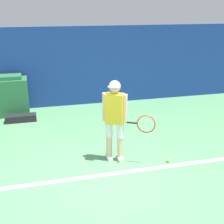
{
  "coord_description": "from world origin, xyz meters",
  "views": [
    {
      "loc": [
        -1.07,
        -4.6,
        2.91
      ],
      "look_at": [
        0.39,
        0.96,
        0.93
      ],
      "focal_mm": 50.0,
      "sensor_mm": 36.0,
      "label": 1
    }
  ],
  "objects_px": {
    "tennis_player": "(116,118)",
    "tennis_ball": "(168,160)",
    "covered_chair": "(11,96)",
    "equipment_bag": "(21,118)"
  },
  "relations": [
    {
      "from": "covered_chair",
      "to": "tennis_player",
      "type": "bearing_deg",
      "value": -58.46
    },
    {
      "from": "covered_chair",
      "to": "equipment_bag",
      "type": "height_order",
      "value": "covered_chair"
    },
    {
      "from": "tennis_player",
      "to": "tennis_ball",
      "type": "xyz_separation_m",
      "value": [
        0.97,
        -0.36,
        -0.86
      ]
    },
    {
      "from": "tennis_player",
      "to": "tennis_ball",
      "type": "relative_size",
      "value": 23.61
    },
    {
      "from": "tennis_player",
      "to": "tennis_ball",
      "type": "height_order",
      "value": "tennis_player"
    },
    {
      "from": "tennis_ball",
      "to": "covered_chair",
      "type": "distance_m",
      "value": 4.85
    },
    {
      "from": "covered_chair",
      "to": "equipment_bag",
      "type": "distance_m",
      "value": 0.84
    },
    {
      "from": "tennis_player",
      "to": "equipment_bag",
      "type": "bearing_deg",
      "value": 153.51
    },
    {
      "from": "equipment_bag",
      "to": "covered_chair",
      "type": "bearing_deg",
      "value": 109.6
    },
    {
      "from": "tennis_player",
      "to": "equipment_bag",
      "type": "height_order",
      "value": "tennis_player"
    }
  ]
}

